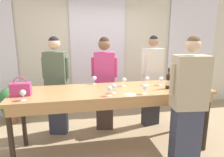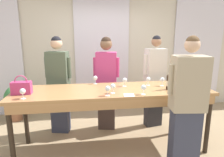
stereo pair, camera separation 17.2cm
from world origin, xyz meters
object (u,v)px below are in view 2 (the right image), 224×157
at_px(wine_bottle, 169,82).
at_px(host_pouring, 187,107).
at_px(potted_plant, 15,102).
at_px(wine_glass_center_mid, 108,89).
at_px(guest_olive_jacket, 59,84).
at_px(guest_pink_top, 106,82).
at_px(handbag, 22,87).
at_px(wine_glass_front_mid, 144,88).
at_px(tasting_bar, 113,95).
at_px(wine_glass_front_left, 95,78).
at_px(wine_glass_front_right, 113,87).
at_px(guest_cream_sweater, 155,81).
at_px(wine_glass_center_right, 148,80).
at_px(wine_glass_near_host, 206,85).
at_px(wine_glass_back_mid, 162,80).
at_px(wine_glass_back_left, 125,80).
at_px(wine_glass_center_left, 23,92).
at_px(wine_glass_back_right, 191,86).

xyz_separation_m(wine_bottle, host_pouring, (0.03, -0.53, -0.21)).
bearing_deg(potted_plant, wine_glass_center_mid, -42.97).
xyz_separation_m(wine_bottle, guest_olive_jacket, (-1.75, 0.85, -0.19)).
relative_size(guest_pink_top, host_pouring, 0.98).
relative_size(handbag, wine_glass_front_mid, 1.92).
relative_size(tasting_bar, handbag, 11.08).
height_order(wine_glass_front_left, guest_olive_jacket, guest_olive_jacket).
distance_m(wine_glass_front_right, host_pouring, 1.03).
xyz_separation_m(guest_cream_sweater, potted_plant, (-2.87, 0.66, -0.52)).
distance_m(handbag, wine_glass_front_right, 1.30).
xyz_separation_m(guest_pink_top, guest_cream_sweater, (0.96, 0.00, -0.01)).
height_order(wine_glass_front_right, guest_cream_sweater, guest_cream_sweater).
distance_m(tasting_bar, potted_plant, 2.43).
height_order(tasting_bar, wine_glass_front_left, wine_glass_front_left).
relative_size(wine_glass_center_right, host_pouring, 0.08).
relative_size(wine_glass_center_mid, wine_glass_center_right, 1.00).
distance_m(tasting_bar, wine_glass_near_host, 1.40).
bearing_deg(tasting_bar, potted_plant, 144.14).
relative_size(wine_bottle, guest_cream_sweater, 0.18).
bearing_deg(wine_glass_front_mid, wine_glass_near_host, 2.49).
xyz_separation_m(wine_glass_back_mid, potted_plant, (-2.77, 1.28, -0.68)).
bearing_deg(tasting_bar, wine_glass_back_left, 38.38).
bearing_deg(wine_glass_near_host, wine_glass_front_right, 176.70).
bearing_deg(wine_glass_center_mid, guest_cream_sweater, 44.37).
bearing_deg(wine_glass_center_left, wine_bottle, 4.25).
bearing_deg(wine_glass_front_mid, wine_glass_center_right, 64.71).
bearing_deg(wine_glass_front_right, wine_glass_back_left, 55.12).
xyz_separation_m(wine_glass_back_right, guest_cream_sweater, (-0.15, 1.07, -0.16)).
xyz_separation_m(wine_glass_front_left, potted_plant, (-1.68, 1.00, -0.68)).
bearing_deg(wine_glass_center_right, host_pouring, -72.23).
height_order(wine_glass_front_right, wine_glass_center_left, same).
xyz_separation_m(wine_bottle, wine_glass_near_host, (0.52, -0.15, -0.03)).
bearing_deg(guest_olive_jacket, handbag, -118.57).
bearing_deg(guest_cream_sweater, wine_bottle, -96.00).
bearing_deg(host_pouring, wine_glass_near_host, 37.64).
distance_m(tasting_bar, guest_cream_sweater, 1.19).
bearing_deg(wine_glass_center_mid, host_pouring, -19.37).
xyz_separation_m(tasting_bar, wine_glass_back_right, (1.08, -0.33, 0.19)).
relative_size(handbag, potted_plant, 0.36).
height_order(wine_glass_back_left, wine_glass_back_mid, same).
bearing_deg(wine_glass_back_mid, wine_glass_near_host, -35.27).
bearing_deg(guest_cream_sweater, wine_glass_center_mid, -135.63).
bearing_deg(wine_glass_back_right, tasting_bar, 162.92).
xyz_separation_m(tasting_bar, guest_olive_jacket, (-0.90, 0.74, 0.03)).
relative_size(wine_bottle, wine_glass_back_left, 2.30).
bearing_deg(tasting_bar, wine_glass_center_right, 15.65).
relative_size(wine_glass_center_left, wine_glass_center_right, 1.00).
bearing_deg(wine_glass_back_left, wine_glass_back_mid, -5.23).
bearing_deg(wine_glass_back_mid, wine_glass_center_mid, -156.88).
bearing_deg(wine_glass_center_mid, wine_glass_back_mid, 23.12).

